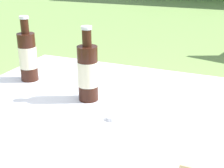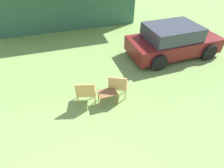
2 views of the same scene
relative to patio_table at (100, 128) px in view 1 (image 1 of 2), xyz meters
name	(u,v)px [view 1 (image 1 of 2)]	position (x,y,z in m)	size (l,w,h in m)	color
patio_table	(100,128)	(0.00, 0.00, 0.00)	(0.98, 0.89, 0.74)	silver
cola_bottle_near	(88,72)	(-0.07, 0.06, 0.16)	(0.07, 0.07, 0.24)	black
cola_bottle_far	(28,56)	(-0.35, 0.14, 0.16)	(0.07, 0.07, 0.24)	black
loose_bottle_cap	(111,118)	(0.06, -0.04, 0.07)	(0.03, 0.03, 0.01)	silver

